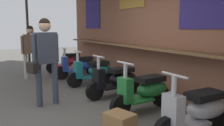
% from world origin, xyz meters
% --- Properties ---
extents(ground_plane, '(29.14, 29.14, 0.00)m').
position_xyz_m(ground_plane, '(0.00, 0.00, 0.00)').
color(ground_plane, '#56544F').
extents(market_stall_facade, '(10.41, 2.42, 3.58)m').
position_xyz_m(market_stall_facade, '(0.00, 1.87, 1.99)').
color(market_stall_facade, brown).
rests_on(market_stall_facade, ground_plane).
extents(scooter_red, '(0.46, 1.40, 0.97)m').
position_xyz_m(scooter_red, '(-3.97, 1.08, 0.39)').
color(scooter_red, red).
rests_on(scooter_red, ground_plane).
extents(scooter_blue, '(0.50, 1.40, 0.97)m').
position_xyz_m(scooter_blue, '(-2.82, 1.08, 0.39)').
color(scooter_blue, '#233D9E').
rests_on(scooter_blue, ground_plane).
extents(scooter_teal, '(0.46, 1.40, 0.97)m').
position_xyz_m(scooter_teal, '(-1.75, 1.08, 0.39)').
color(scooter_teal, '#197075').
rests_on(scooter_teal, ground_plane).
extents(scooter_black, '(0.48, 1.40, 0.97)m').
position_xyz_m(scooter_black, '(-0.54, 1.08, 0.39)').
color(scooter_black, black).
rests_on(scooter_black, ground_plane).
extents(scooter_green, '(0.50, 1.40, 0.97)m').
position_xyz_m(scooter_green, '(0.52, 1.08, 0.39)').
color(scooter_green, '#237533').
rests_on(scooter_green, ground_plane).
extents(scooter_silver, '(0.46, 1.40, 0.97)m').
position_xyz_m(scooter_silver, '(1.73, 1.08, 0.39)').
color(scooter_silver, '#B2B5BA').
rests_on(scooter_silver, ground_plane).
extents(shopper_with_handbag, '(0.43, 0.67, 1.74)m').
position_xyz_m(shopper_with_handbag, '(-0.72, -0.47, 1.07)').
color(shopper_with_handbag, '#383D4C').
rests_on(shopper_with_handbag, ground_plane).
extents(shopper_browsing, '(0.27, 0.56, 1.63)m').
position_xyz_m(shopper_browsing, '(-3.35, -0.28, 1.00)').
color(shopper_browsing, '#ADA393').
rests_on(shopper_browsing, ground_plane).
extents(merchandise_crate, '(0.48, 0.42, 0.33)m').
position_xyz_m(merchandise_crate, '(1.16, 0.12, 0.17)').
color(merchandise_crate, olive).
rests_on(merchandise_crate, ground_plane).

